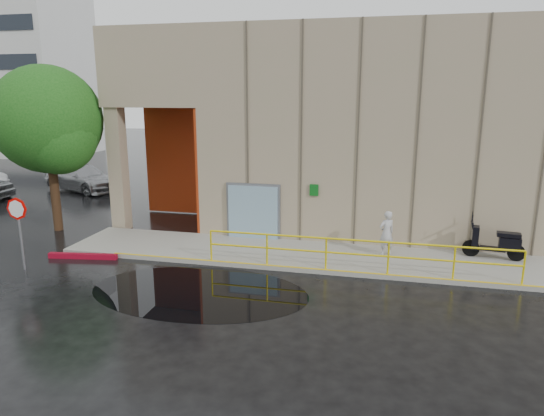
{
  "coord_description": "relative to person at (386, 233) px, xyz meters",
  "views": [
    {
      "loc": [
        4.85,
        -11.27,
        5.56
      ],
      "look_at": [
        1.6,
        3.0,
        2.06
      ],
      "focal_mm": 32.0,
      "sensor_mm": 36.0,
      "label": 1
    }
  ],
  "objects": [
    {
      "name": "person",
      "position": [
        0.0,
        0.0,
        0.0
      ],
      "size": [
        0.67,
        0.61,
        1.54
      ],
      "primitive_type": "imported",
      "rotation": [
        0.0,
        0.0,
        3.71
      ],
      "color": "#B2B2B7",
      "rests_on": "sidewalk"
    },
    {
      "name": "scooter",
      "position": [
        3.53,
        0.41,
        0.09
      ],
      "size": [
        1.98,
        0.88,
        1.5
      ],
      "rotation": [
        0.0,
        0.0,
        -0.14
      ],
      "color": "black",
      "rests_on": "sidewalk"
    },
    {
      "name": "car_c",
      "position": [
        -17.16,
        8.35,
        -0.17
      ],
      "size": [
        5.57,
        3.72,
        1.5
      ],
      "primitive_type": "imported",
      "rotation": [
        0.0,
        0.0,
        1.23
      ],
      "color": "#9B9CA1",
      "rests_on": "ground"
    },
    {
      "name": "building",
      "position": [
        -0.04,
        6.03,
        3.28
      ],
      "size": [
        20.0,
        10.17,
        8.0
      ],
      "color": "gray",
      "rests_on": "ground"
    },
    {
      "name": "stop_sign",
      "position": [
        -11.33,
        -3.66,
        0.83
      ],
      "size": [
        0.72,
        0.1,
        2.38
      ],
      "rotation": [
        0.0,
        0.0,
        -0.42
      ],
      "color": "slate",
      "rests_on": "ground"
    },
    {
      "name": "puddle",
      "position": [
        -5.21,
        -4.07,
        -0.92
      ],
      "size": [
        6.38,
        3.95,
        0.01
      ],
      "primitive_type": "cube",
      "rotation": [
        0.0,
        0.0,
        0.01
      ],
      "color": "black",
      "rests_on": "ground"
    },
    {
      "name": "tree_near",
      "position": [
        -13.1,
        0.64,
        3.43
      ],
      "size": [
        4.24,
        4.24,
        6.65
      ],
      "rotation": [
        0.0,
        0.0,
        0.28
      ],
      "color": "black",
      "rests_on": "ground"
    },
    {
      "name": "sidewalk",
      "position": [
        -1.14,
        -0.46,
        -0.85
      ],
      "size": [
        20.0,
        3.0,
        0.15
      ],
      "primitive_type": "cube",
      "color": "gray",
      "rests_on": "ground"
    },
    {
      "name": "red_curb",
      "position": [
        -10.14,
        -2.27,
        -0.83
      ],
      "size": [
        2.4,
        0.52,
        0.18
      ],
      "primitive_type": "cube",
      "rotation": [
        0.0,
        0.0,
        0.14
      ],
      "color": "maroon",
      "rests_on": "ground"
    },
    {
      "name": "guardrail",
      "position": [
        -0.89,
        -1.81,
        -0.24
      ],
      "size": [
        9.56,
        0.06,
        1.03
      ],
      "color": "yellow",
      "rests_on": "sidewalk"
    },
    {
      "name": "ground",
      "position": [
        -5.14,
        -4.96,
        -0.92
      ],
      "size": [
        120.0,
        120.0,
        0.0
      ],
      "primitive_type": "plane",
      "color": "black",
      "rests_on": "ground"
    },
    {
      "name": "distant_building",
      "position": [
        -33.14,
        23.02,
        6.58
      ],
      "size": [
        12.0,
        8.08,
        15.0
      ],
      "color": "silver",
      "rests_on": "ground"
    }
  ]
}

